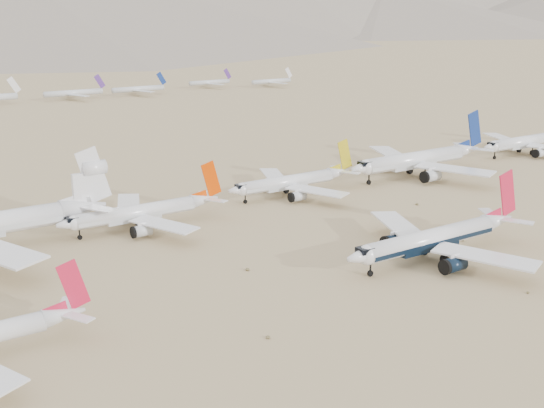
# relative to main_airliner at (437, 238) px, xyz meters

# --- Properties ---
(ground) EXTENTS (7000.00, 7000.00, 0.00)m
(ground) POSITION_rel_main_airliner_xyz_m (-10.13, 3.08, -4.93)
(ground) COLOR #88704F
(ground) RESTS_ON ground
(main_airliner) EXTENTS (50.86, 49.68, 17.95)m
(main_airliner) POSITION_rel_main_airliner_xyz_m (0.00, 0.00, 0.00)
(main_airliner) COLOR white
(main_airliner) RESTS_ON ground
(row2_navy_widebody) EXTENTS (57.54, 56.27, 20.47)m
(row2_navy_widebody) POSITION_rel_main_airliner_xyz_m (54.65, 59.90, 0.78)
(row2_navy_widebody) COLOR white
(row2_navy_widebody) RESTS_ON ground
(row2_gold_tail) EXTENTS (43.52, 42.56, 15.49)m
(row2_gold_tail) POSITION_rel_main_airliner_xyz_m (3.84, 63.15, -0.60)
(row2_gold_tail) COLOR white
(row2_gold_tail) RESTS_ON ground
(row2_orange_tail) EXTENTS (43.60, 42.66, 15.55)m
(row2_orange_tail) POSITION_rel_main_airliner_xyz_m (-47.50, 58.32, -0.57)
(row2_orange_tail) COLOR white
(row2_orange_tail) RESTS_ON ground
(row2_blue_far) EXTENTS (48.73, 47.64, 17.32)m
(row2_blue_far) POSITION_rel_main_airliner_xyz_m (116.84, 62.66, -0.11)
(row2_blue_far) COLOR white
(row2_blue_far) RESTS_ON ground
(foothills) EXTENTS (4637.50, 1395.00, 155.00)m
(foothills) POSITION_rel_main_airliner_xyz_m (516.54, 1103.08, 62.22)
(foothills) COLOR slate
(foothills) RESTS_ON ground
(desert_scrub) EXTENTS (247.37, 121.67, 0.63)m
(desert_scrub) POSITION_rel_main_airliner_xyz_m (-21.22, -23.41, -4.65)
(desert_scrub) COLOR brown
(desert_scrub) RESTS_ON ground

